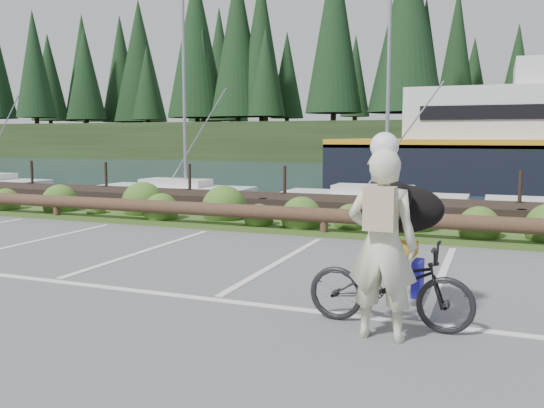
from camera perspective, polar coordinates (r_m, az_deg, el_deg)
The scene contains 7 objects.
ground at distance 7.83m, azimuth -4.48°, elevation -8.69°, with size 72.00×72.00×0.00m, color #565759.
harbor_backdrop at distance 85.32m, azimuth 19.58°, elevation 4.95°, with size 170.00×160.00×30.00m.
vegetation_strip at distance 12.69m, azimuth 6.05°, elevation -2.51°, with size 34.00×1.60×0.10m, color #3D5B21.
log_rail at distance 12.03m, azimuth 5.16°, elevation -3.24°, with size 32.00×0.30×0.60m, color #443021, non-canonical shape.
bicycle at distance 6.47m, azimuth 11.57°, elevation -7.75°, with size 0.63×1.81×0.95m, color black.
cyclist at distance 5.95m, azimuth 10.86°, elevation -4.03°, with size 0.71×0.47×1.96m, color beige.
dog at distance 6.89m, azimuth 12.68°, elevation -0.45°, with size 0.98×0.48×0.57m, color black.
Camera 1 is at (3.32, -6.78, 2.08)m, focal length 38.00 mm.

